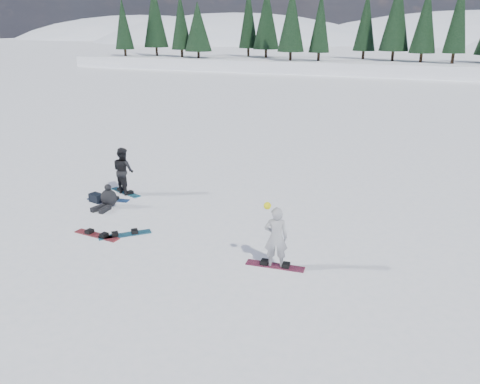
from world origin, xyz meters
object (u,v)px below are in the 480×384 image
object	(u,v)px
seated_rider	(108,199)
gear_bag	(96,198)
snowboard_loose_c	(108,199)
snowboard_loose_b	(97,235)
snowboard_loose_a	(125,235)
snowboarder_man	(123,171)
snowboarder_woman	(276,237)

from	to	relation	value
seated_rider	gear_bag	xyz separation A→B (m)	(-0.70, 0.25, -0.16)
gear_bag	snowboard_loose_c	world-z (taller)	gear_bag
snowboard_loose_b	snowboard_loose_a	bearing A→B (deg)	29.94
snowboarder_man	seated_rider	world-z (taller)	snowboarder_man
snowboarder_woman	seated_rider	distance (m)	6.77
snowboarder_woman	snowboarder_man	size ratio (longest dim) A/B	1.03
snowboarder_woman	snowboarder_man	world-z (taller)	snowboarder_woman
snowboarder_woman	snowboard_loose_c	size ratio (longest dim) A/B	1.17
snowboarder_man	snowboard_loose_b	xyz separation A→B (m)	(1.44, -3.45, -0.84)
snowboard_loose_a	snowboard_loose_c	world-z (taller)	same
seated_rider	snowboard_loose_c	world-z (taller)	seated_rider
snowboard_loose_a	snowboard_loose_c	xyz separation A→B (m)	(-2.29, 2.26, 0.00)
snowboard_loose_a	snowboard_loose_b	distance (m)	0.81
snowboarder_man	seated_rider	size ratio (longest dim) A/B	1.76
snowboarder_man	snowboard_loose_a	size ratio (longest dim) A/B	1.13
seated_rider	gear_bag	bearing A→B (deg)	165.87
snowboarder_woman	gear_bag	xyz separation A→B (m)	(-7.19, 2.09, -0.67)
snowboard_loose_b	gear_bag	bearing A→B (deg)	133.50
gear_bag	snowboard_loose_c	bearing A→B (deg)	51.63
gear_bag	snowboarder_man	bearing A→B (deg)	72.54
gear_bag	snowboard_loose_b	distance (m)	2.91
snowboarder_woman	gear_bag	world-z (taller)	snowboarder_woman
seated_rider	snowboard_loose_b	bearing A→B (deg)	-55.81
snowboarder_man	snowboard_loose_a	distance (m)	3.89
snowboarder_woman	snowboard_loose_b	xyz separation A→B (m)	(-5.39, -0.19, -0.80)
seated_rider	snowboard_loose_a	world-z (taller)	seated_rider
snowboarder_man	snowboard_loose_b	bearing A→B (deg)	134.61
gear_bag	snowboard_loose_b	bearing A→B (deg)	-51.63
snowboarder_woman	snowboard_loose_a	size ratio (longest dim) A/B	1.17
snowboard_loose_a	gear_bag	bearing A→B (deg)	100.35
snowboard_loose_b	snowboarder_woman	bearing A→B (deg)	7.15
snowboard_loose_a	snowboard_loose_b	bearing A→B (deg)	162.49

